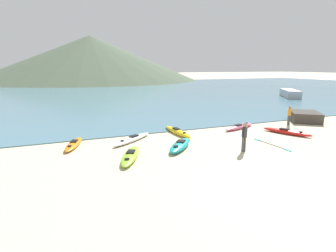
% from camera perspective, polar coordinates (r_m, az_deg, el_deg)
% --- Properties ---
extents(ground_plane, '(400.00, 400.00, 0.00)m').
position_cam_1_polar(ground_plane, '(10.91, 23.88, -12.63)').
color(ground_plane, beige).
extents(bay_water, '(160.00, 70.00, 0.06)m').
position_cam_1_polar(bay_water, '(52.27, -13.88, 7.46)').
color(bay_water, teal).
rests_on(bay_water, ground_plane).
extents(far_hill_midleft, '(73.08, 73.08, 15.03)m').
position_cam_1_polar(far_hill_midleft, '(97.39, -16.51, 13.98)').
color(far_hill_midleft, '#4C5B47').
rests_on(far_hill_midleft, ground_plane).
extents(kayak_on_sand_0, '(0.79, 3.62, 0.38)m').
position_cam_1_polar(kayak_on_sand_0, '(17.86, 2.08, -1.24)').
color(kayak_on_sand_0, yellow).
rests_on(kayak_on_sand_0, ground_plane).
extents(kayak_on_sand_1, '(3.35, 1.68, 0.34)m').
position_cam_1_polar(kayak_on_sand_1, '(20.16, 15.29, -0.13)').
color(kayak_on_sand_1, '#E5668C').
rests_on(kayak_on_sand_1, ground_plane).
extents(kayak_on_sand_2, '(3.13, 2.69, 0.31)m').
position_cam_1_polar(kayak_on_sand_2, '(16.33, -7.76, -2.81)').
color(kayak_on_sand_2, white).
rests_on(kayak_on_sand_2, ground_plane).
extents(kayak_on_sand_3, '(1.44, 2.95, 0.30)m').
position_cam_1_polar(kayak_on_sand_3, '(16.10, -19.84, -3.72)').
color(kayak_on_sand_3, orange).
rests_on(kayak_on_sand_3, ground_plane).
extents(kayak_on_sand_4, '(2.52, 2.74, 0.40)m').
position_cam_1_polar(kayak_on_sand_4, '(14.78, 2.66, -4.18)').
color(kayak_on_sand_4, teal).
rests_on(kayak_on_sand_4, ground_plane).
extents(kayak_on_sand_5, '(1.87, 3.25, 0.35)m').
position_cam_1_polar(kayak_on_sand_5, '(19.64, 24.42, -1.15)').
color(kayak_on_sand_5, red).
rests_on(kayak_on_sand_5, ground_plane).
extents(kayak_on_sand_6, '(1.92, 3.16, 0.33)m').
position_cam_1_polar(kayak_on_sand_6, '(13.31, -8.18, -6.40)').
color(kayak_on_sand_6, '#8CCC2D').
rests_on(kayak_on_sand_6, ground_plane).
extents(person_near_foreground, '(0.32, 0.24, 1.59)m').
position_cam_1_polar(person_near_foreground, '(14.57, 16.28, -1.97)').
color(person_near_foreground, '#4C4C4C').
rests_on(person_near_foreground, ground_plane).
extents(person_near_waterline, '(0.31, 0.26, 1.52)m').
position_cam_1_polar(person_near_waterline, '(22.53, 24.90, 2.32)').
color(person_near_waterline, '#4C4C4C').
rests_on(person_near_waterline, ground_plane).
extents(moored_boat_0, '(2.14, 5.01, 0.81)m').
position_cam_1_polar(moored_boat_0, '(70.93, -12.14, 9.18)').
color(moored_boat_0, white).
rests_on(moored_boat_0, bay_water).
extents(moored_boat_1, '(4.75, 5.93, 1.09)m').
position_cam_1_polar(moored_boat_1, '(43.68, 25.03, 6.44)').
color(moored_boat_1, '#B2B2B7').
rests_on(moored_boat_1, bay_water).
extents(loose_paddle, '(0.32, 2.79, 0.03)m').
position_cam_1_polar(loose_paddle, '(16.61, 21.62, -3.77)').
color(loose_paddle, black).
rests_on(loose_paddle, ground_plane).
extents(shoreline_rock, '(3.37, 3.48, 0.82)m').
position_cam_1_polar(shoreline_rock, '(24.85, 27.64, 1.83)').
color(shoreline_rock, '#423D38').
rests_on(shoreline_rock, ground_plane).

